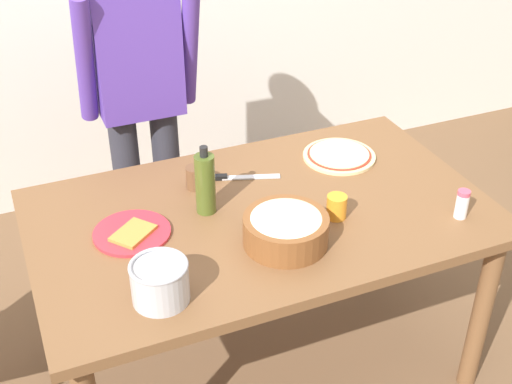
# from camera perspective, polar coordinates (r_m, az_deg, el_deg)

# --- Properties ---
(ground) EXTENTS (8.00, 8.00, 0.00)m
(ground) POSITION_cam_1_polar(r_m,az_deg,el_deg) (2.89, 0.39, -14.18)
(ground) COLOR brown
(dining_table) EXTENTS (1.60, 0.96, 0.76)m
(dining_table) POSITION_cam_1_polar(r_m,az_deg,el_deg) (2.44, 0.45, -3.37)
(dining_table) COLOR brown
(dining_table) RESTS_ON ground
(person_cook) EXTENTS (0.49, 0.25, 1.62)m
(person_cook) POSITION_cam_1_polar(r_m,az_deg,el_deg) (2.88, -9.71, 8.26)
(person_cook) COLOR #2D2D38
(person_cook) RESTS_ON ground
(pizza_raw_on_board) EXTENTS (0.29, 0.29, 0.02)m
(pizza_raw_on_board) POSITION_cam_1_polar(r_m,az_deg,el_deg) (2.73, 6.98, 3.06)
(pizza_raw_on_board) COLOR beige
(pizza_raw_on_board) RESTS_ON dining_table
(plate_with_slice) EXTENTS (0.26, 0.26, 0.02)m
(plate_with_slice) POSITION_cam_1_polar(r_m,az_deg,el_deg) (2.31, -10.33, -3.38)
(plate_with_slice) COLOR red
(plate_with_slice) RESTS_ON dining_table
(popcorn_bowl) EXTENTS (0.28, 0.28, 0.11)m
(popcorn_bowl) POSITION_cam_1_polar(r_m,az_deg,el_deg) (2.20, 2.42, -3.01)
(popcorn_bowl) COLOR brown
(popcorn_bowl) RESTS_ON dining_table
(olive_oil_bottle) EXTENTS (0.07, 0.07, 0.26)m
(olive_oil_bottle) POSITION_cam_1_polar(r_m,az_deg,el_deg) (2.34, -4.27, 0.72)
(olive_oil_bottle) COLOR #47561E
(olive_oil_bottle) RESTS_ON dining_table
(steel_pot) EXTENTS (0.17, 0.17, 0.13)m
(steel_pot) POSITION_cam_1_polar(r_m,az_deg,el_deg) (2.00, -8.05, -7.44)
(steel_pot) COLOR #B7B7BC
(steel_pot) RESTS_ON dining_table
(cup_orange) EXTENTS (0.07, 0.07, 0.08)m
(cup_orange) POSITION_cam_1_polar(r_m,az_deg,el_deg) (2.35, 6.76, -1.24)
(cup_orange) COLOR orange
(cup_orange) RESTS_ON dining_table
(cup_small_brown) EXTENTS (0.07, 0.07, 0.08)m
(cup_small_brown) POSITION_cam_1_polar(r_m,az_deg,el_deg) (2.51, -5.10, 1.23)
(cup_small_brown) COLOR brown
(cup_small_brown) RESTS_ON dining_table
(salt_shaker) EXTENTS (0.04, 0.04, 0.11)m
(salt_shaker) POSITION_cam_1_polar(r_m,az_deg,el_deg) (2.44, 16.86, -0.97)
(salt_shaker) COLOR white
(salt_shaker) RESTS_ON dining_table
(chef_knife) EXTENTS (0.28, 0.12, 0.02)m
(chef_knife) POSITION_cam_1_polar(r_m,az_deg,el_deg) (2.57, -2.01, 1.25)
(chef_knife) COLOR silver
(chef_knife) RESTS_ON dining_table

